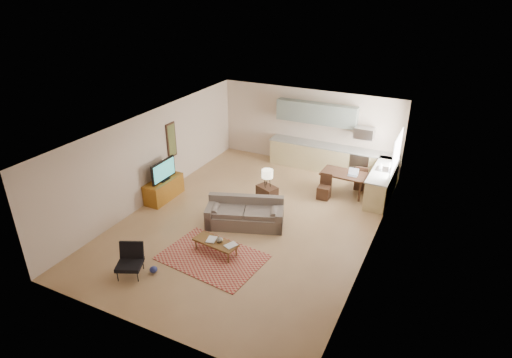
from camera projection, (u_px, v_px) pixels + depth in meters
The scene contains 25 objects.
room at pixel (251, 177), 11.32m from camera, with size 9.00×9.00×9.00m.
kitchen_counter_back at pixel (329, 158), 14.73m from camera, with size 4.26×0.64×0.92m, color tan, non-canonical shape.
kitchen_counter_right at pixel (382, 183), 12.97m from camera, with size 0.64×2.26×0.92m, color tan, non-canonical shape.
kitchen_range at pixel (361, 164), 14.30m from camera, with size 0.62×0.62×0.90m, color #A5A8AD.
kitchen_microwave at pixel (364, 133), 13.84m from camera, with size 0.62×0.40×0.35m, color #A5A8AD.
upper_cabinets at pixel (316, 113), 14.44m from camera, with size 2.80×0.34×0.70m, color slate.
window_right at pixel (397, 152), 12.38m from camera, with size 0.02×1.40×1.05m, color white.
wall_art_left at pixel (172, 140), 13.23m from camera, with size 0.06×0.42×1.10m, color olive, non-canonical shape.
triptych at pixel (306, 116), 14.80m from camera, with size 1.70×0.04×0.50m, color beige, non-canonical shape.
rug at pixel (212, 257), 10.33m from camera, with size 2.39×1.65×0.02m, color maroon.
sofa at pixel (245, 213), 11.52m from camera, with size 2.16×0.94×0.75m, color #655850, non-canonical shape.
coffee_table at pixel (216, 247), 10.43m from camera, with size 1.14×0.45×0.34m, color #553616, non-canonical shape.
book_a at pixel (207, 239), 10.43m from camera, with size 0.28×0.34×0.03m, color maroon.
book_b at pixel (228, 243), 10.27m from camera, with size 0.32×0.36×0.02m, color navy.
vase at pixel (220, 239), 10.31m from camera, with size 0.16×0.16×0.16m, color black.
armchair at pixel (129, 262), 9.59m from camera, with size 0.63×0.63×0.72m, color black, non-canonical shape.
tv_credenza at pixel (164, 189), 12.95m from camera, with size 0.52×1.36×0.63m, color brown, non-canonical shape.
tv at pixel (163, 171), 12.65m from camera, with size 0.10×1.05×0.63m, color black, non-canonical shape.
console_table at pixel (267, 197), 12.44m from camera, with size 0.58×0.39×0.68m, color #311D13, non-canonical shape.
table_lamp at pixel (267, 178), 12.18m from camera, with size 0.33×0.33×0.54m, color beige, non-canonical shape.
dining_table at pixel (343, 183), 13.23m from camera, with size 1.37×0.79×0.69m, color #311D13, non-canonical shape.
dining_chair_near at pixel (324, 187), 12.92m from camera, with size 0.37×0.39×0.77m, color #311D13, non-canonical shape.
dining_chair_far at pixel (362, 177), 13.50m from camera, with size 0.39×0.41×0.82m, color #311D13, non-canonical shape.
laptop at pixel (353, 173), 12.85m from camera, with size 0.29×0.22×0.22m, color #A5A8AD, non-canonical shape.
soap_bottle at pixel (381, 166), 12.77m from camera, with size 0.09×0.09×0.19m, color beige.
Camera 1 is at (4.63, -9.13, 6.18)m, focal length 30.00 mm.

